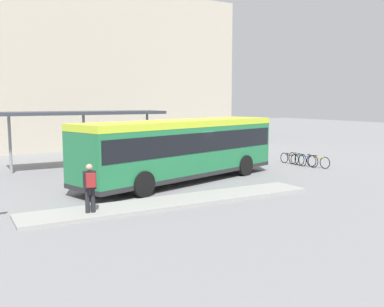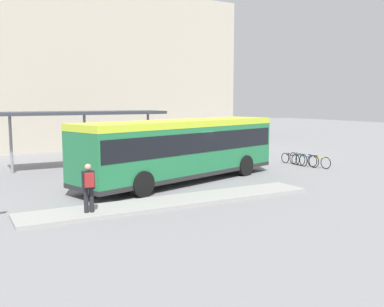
% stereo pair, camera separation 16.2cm
% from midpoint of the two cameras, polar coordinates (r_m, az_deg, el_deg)
% --- Properties ---
extents(ground_plane, '(120.00, 120.00, 0.00)m').
position_cam_midpoint_polar(ground_plane, '(20.92, -1.57, -3.77)').
color(ground_plane, gray).
extents(curb_island, '(11.76, 1.80, 0.12)m').
position_cam_midpoint_polar(curb_island, '(16.62, -2.33, -6.38)').
color(curb_island, '#9E9E99').
rests_on(curb_island, ground_plane).
extents(city_bus, '(11.55, 5.80, 3.00)m').
position_cam_midpoint_polar(city_bus, '(20.67, -1.57, 1.04)').
color(city_bus, '#237A47').
rests_on(city_bus, ground_plane).
extents(pedestrian_waiting, '(0.43, 0.46, 1.68)m').
position_cam_midpoint_polar(pedestrian_waiting, '(14.91, -13.76, -4.11)').
color(pedestrian_waiting, '#232328').
rests_on(pedestrian_waiting, curb_island).
extents(bicycle_yellow, '(0.48, 1.66, 0.72)m').
position_cam_midpoint_polar(bicycle_yellow, '(26.27, 16.29, -1.04)').
color(bicycle_yellow, black).
rests_on(bicycle_yellow, ground_plane).
extents(bicycle_blue, '(0.48, 1.77, 0.76)m').
position_cam_midpoint_polar(bicycle_blue, '(26.54, 14.80, -0.87)').
color(bicycle_blue, black).
rests_on(bicycle_blue, ground_plane).
extents(bicycle_green, '(0.48, 1.75, 0.76)m').
position_cam_midpoint_polar(bicycle_green, '(26.98, 13.70, -0.72)').
color(bicycle_green, black).
rests_on(bicycle_green, ground_plane).
extents(bicycle_black, '(0.48, 1.55, 0.67)m').
position_cam_midpoint_polar(bicycle_black, '(27.46, 12.70, -0.65)').
color(bicycle_black, black).
rests_on(bicycle_black, ground_plane).
extents(station_shelter, '(9.48, 2.61, 3.32)m').
position_cam_midpoint_polar(station_shelter, '(25.77, -14.47, 5.08)').
color(station_shelter, '#383D47').
rests_on(station_shelter, ground_plane).
extents(potted_planter_near_shelter, '(0.77, 0.77, 1.25)m').
position_cam_midpoint_polar(potted_planter_near_shelter, '(24.58, -5.73, -0.63)').
color(potted_planter_near_shelter, slate).
rests_on(potted_planter_near_shelter, ground_plane).
extents(station_building, '(27.07, 12.36, 12.83)m').
position_cam_midpoint_polar(station_building, '(40.91, -16.10, 10.24)').
color(station_building, '#BCB29E').
rests_on(station_building, ground_plane).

